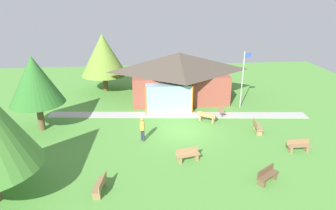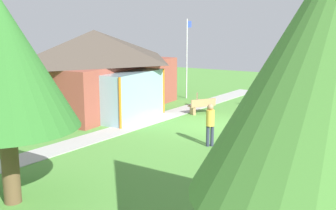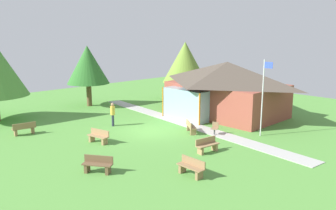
% 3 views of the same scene
% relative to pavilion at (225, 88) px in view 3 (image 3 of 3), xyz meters
% --- Properties ---
extents(ground_plane, '(44.00, 44.00, 0.00)m').
position_rel_pavilion_xyz_m(ground_plane, '(-0.61, -7.64, -2.34)').
color(ground_plane, '#54933D').
extents(pavilion, '(9.82, 7.72, 4.48)m').
position_rel_pavilion_xyz_m(pavilion, '(0.00, 0.00, 0.00)').
color(pavilion, brown).
rests_on(pavilion, ground_plane).
extents(footpath, '(21.92, 3.63, 0.03)m').
position_rel_pavilion_xyz_m(footpath, '(-0.61, -4.39, -2.32)').
color(footpath, '#ADADA8').
rests_on(footpath, ground_plane).
extents(flagpole, '(0.64, 0.08, 5.11)m').
position_rel_pavilion_xyz_m(flagpole, '(5.36, -3.07, 0.50)').
color(flagpole, silver).
rests_on(flagpole, ground_plane).
extents(bench_lawn_far_right, '(1.50, 0.46, 0.84)m').
position_rel_pavilion_xyz_m(bench_lawn_far_right, '(6.51, -11.30, -1.93)').
color(bench_lawn_far_right, olive).
rests_on(bench_lawn_far_right, ground_plane).
extents(bench_front_left, '(0.66, 1.55, 0.84)m').
position_rel_pavilion_xyz_m(bench_front_left, '(-5.98, -14.40, -1.93)').
color(bench_front_left, olive).
rests_on(bench_front_left, ground_plane).
extents(bench_front_right, '(1.49, 1.20, 0.84)m').
position_rel_pavilion_xyz_m(bench_front_right, '(3.09, -14.36, -1.93)').
color(bench_front_right, brown).
rests_on(bench_front_right, ground_plane).
extents(bench_mid_right, '(0.65, 1.55, 0.84)m').
position_rel_pavilion_xyz_m(bench_mid_right, '(4.92, -8.19, -1.93)').
color(bench_mid_right, '#9E7A51').
rests_on(bench_mid_right, ground_plane).
extents(bench_rear_near_path, '(1.48, 1.22, 0.84)m').
position_rel_pavilion_xyz_m(bench_rear_near_path, '(1.60, -5.94, -1.93)').
color(bench_rear_near_path, '#9E7A51').
rests_on(bench_rear_near_path, ground_plane).
extents(bench_front_center, '(1.56, 0.77, 0.84)m').
position_rel_pavilion_xyz_m(bench_front_center, '(-0.92, -11.75, -1.93)').
color(bench_front_center, '#9E7A51').
rests_on(bench_front_center, ground_plane).
extents(patio_chair_lawn_spare, '(0.57, 0.57, 0.86)m').
position_rel_pavilion_xyz_m(patio_chair_lawn_spare, '(3.04, -5.10, -1.92)').
color(patio_chair_lawn_spare, '#8C6B4C').
rests_on(patio_chair_lawn_spare, ground_plane).
extents(visitor_strolling_lawn, '(0.34, 0.34, 1.74)m').
position_rel_pavilion_xyz_m(visitor_strolling_lawn, '(-3.64, -8.76, -1.31)').
color(visitor_strolling_lawn, '#2D3347').
rests_on(visitor_strolling_lawn, ground_plane).
extents(tree_behind_pavilion_left, '(4.62, 4.62, 5.96)m').
position_rel_pavilion_xyz_m(tree_behind_pavilion_left, '(-7.29, 2.89, 1.53)').
color(tree_behind_pavilion_left, brown).
rests_on(tree_behind_pavilion_left, ground_plane).
extents(tree_west_hedge, '(3.93, 3.93, 5.69)m').
position_rel_pavilion_xyz_m(tree_west_hedge, '(-11.23, -6.16, 1.56)').
color(tree_west_hedge, brown).
rests_on(tree_west_hedge, ground_plane).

